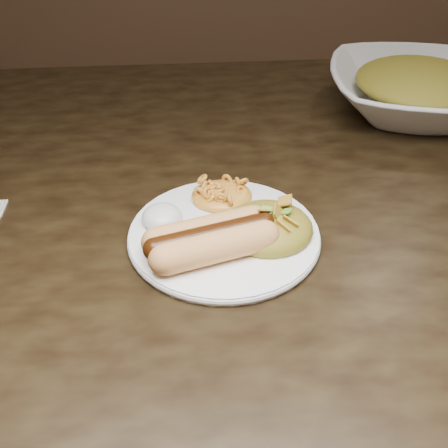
{
  "coord_description": "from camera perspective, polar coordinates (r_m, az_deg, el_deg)",
  "views": [
    {
      "loc": [
        -0.03,
        -0.61,
        1.13
      ],
      "look_at": [
        0.01,
        -0.13,
        0.77
      ],
      "focal_mm": 42.0,
      "sensor_mm": 36.0,
      "label": 1
    }
  ],
  "objects": [
    {
      "name": "table",
      "position": [
        0.78,
        -1.59,
        -0.91
      ],
      "size": [
        1.6,
        0.9,
        0.75
      ],
      "color": "black",
      "rests_on": "floor"
    },
    {
      "name": "hotdog",
      "position": [
        0.57,
        -1.41,
        -1.54
      ],
      "size": [
        0.13,
        0.1,
        0.03
      ],
      "rotation": [
        0.0,
        0.0,
        0.28
      ],
      "color": "#F0A863",
      "rests_on": "plate"
    },
    {
      "name": "mac_and_cheese",
      "position": [
        0.65,
        -0.25,
        3.84
      ],
      "size": [
        0.1,
        0.09,
        0.03
      ],
      "primitive_type": "ellipsoid",
      "rotation": [
        0.0,
        0.0,
        -0.36
      ],
      "color": "gold",
      "rests_on": "plate"
    },
    {
      "name": "plate",
      "position": [
        0.61,
        -0.0,
        -1.18
      ],
      "size": [
        0.28,
        0.28,
        0.01
      ],
      "primitive_type": "cylinder",
      "rotation": [
        0.0,
        0.0,
        0.29
      ],
      "color": "white",
      "rests_on": "table"
    },
    {
      "name": "sour_cream",
      "position": [
        0.62,
        -6.79,
        1.21
      ],
      "size": [
        0.06,
        0.06,
        0.03
      ],
      "primitive_type": "ellipsoid",
      "rotation": [
        0.0,
        0.0,
        -0.38
      ],
      "color": "silver",
      "rests_on": "plate"
    },
    {
      "name": "taco_salad",
      "position": [
        0.6,
        4.81,
        0.43
      ],
      "size": [
        0.11,
        0.1,
        0.05
      ],
      "rotation": [
        0.0,
        0.0,
        0.25
      ],
      "color": "orange",
      "rests_on": "plate"
    },
    {
      "name": "bowl_filling",
      "position": [
        0.94,
        20.61,
        14.03
      ],
      "size": [
        0.27,
        0.27,
        0.05
      ],
      "primitive_type": "ellipsoid",
      "rotation": [
        0.0,
        0.0,
        -0.31
      ],
      "color": "orange",
      "rests_on": "serving_bowl"
    },
    {
      "name": "serving_bowl",
      "position": [
        0.95,
        20.43,
        13.28
      ],
      "size": [
        0.35,
        0.35,
        0.07
      ],
      "primitive_type": "imported",
      "rotation": [
        0.0,
        0.0,
        -0.19
      ],
      "color": "silver",
      "rests_on": "table"
    }
  ]
}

